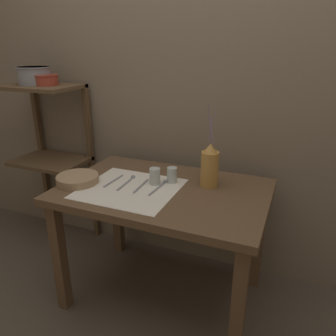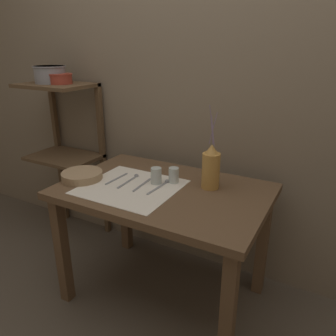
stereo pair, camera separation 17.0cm
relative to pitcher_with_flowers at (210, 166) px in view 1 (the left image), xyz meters
The scene contains 15 objects.
ground_plane 0.86m from the pitcher_with_flowers, 149.59° to the right, with size 12.00×12.00×0.00m, color brown.
stone_wall_back 0.56m from the pitcher_with_flowers, 121.59° to the left, with size 7.00×0.06×2.40m.
wooden_table 0.33m from the pitcher_with_flowers, 149.59° to the right, with size 1.10×0.73×0.71m.
wooden_shelf_unit 1.21m from the pitcher_with_flowers, behind, with size 0.50×0.36×1.18m.
linen_cloth 0.44m from the pitcher_with_flowers, 151.91° to the right, with size 0.50×0.46×0.00m.
pitcher_with_flowers is the anchor object (origin of this frame).
wooden_bowl 0.73m from the pitcher_with_flowers, 160.44° to the right, with size 0.23×0.23×0.04m.
glass_tumbler_near 0.30m from the pitcher_with_flowers, 161.11° to the right, with size 0.06×0.06×0.09m.
glass_tumbler_far 0.22m from the pitcher_with_flowers, 169.51° to the right, with size 0.06×0.06×0.09m.
knife_center 0.54m from the pitcher_with_flowers, 163.31° to the right, with size 0.02×0.19×0.00m.
spoon_outer 0.45m from the pitcher_with_flowers, 166.29° to the right, with size 0.02×0.20×0.02m.
fork_inner 0.38m from the pitcher_with_flowers, 155.08° to the right, with size 0.02×0.19×0.00m.
spoon_inner 0.27m from the pitcher_with_flowers, 158.27° to the right, with size 0.03×0.20×0.02m.
metal_pot_large 1.32m from the pitcher_with_flowers, behind, with size 0.22×0.22×0.11m.
metal_pot_small 1.22m from the pitcher_with_flowers, behind, with size 0.16×0.16×0.07m.
Camera 1 is at (0.64, -1.47, 1.43)m, focal length 35.00 mm.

